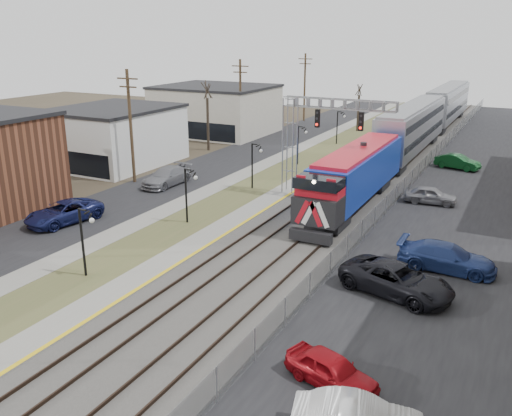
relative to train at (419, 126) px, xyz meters
The scene contains 24 objects.
ground 51.13m from the train, 96.19° to the right, with size 160.00×160.00×0.00m, color #473D2D.
street_west 23.35m from the train, 137.18° to the right, with size 7.00×120.00×0.04m, color black.
sidewalk 20.31m from the train, 128.44° to the right, with size 2.00×120.00×0.08m, color gray.
grass_median 18.61m from the train, 121.10° to the right, with size 4.00×120.00×0.06m, color #4C532C.
platform 17.26m from the train, 112.42° to the right, with size 2.00×120.00×0.24m, color gray.
ballast_bed 16.07m from the train, 95.44° to the right, with size 8.00×120.00×0.20m, color #595651.
parking_lot 19.15m from the train, 56.31° to the right, with size 16.00×120.00×0.04m, color black.
platform_edge 16.93m from the train, 109.64° to the right, with size 0.24×120.00×0.01m, color gold.
track_near 16.34m from the train, 102.53° to the right, with size 1.58×120.00×0.15m.
track_far 15.97m from the train, 90.00° to the right, with size 1.58×120.00×0.15m.
train is the anchor object (origin of this frame).
signal_gantry 23.32m from the train, 100.65° to the right, with size 9.00×1.07×8.15m.
lampposts 33.84m from the train, 106.31° to the right, with size 0.14×62.14×4.00m.
utility_poles 32.67m from the train, 127.84° to the right, with size 0.28×80.28×10.00m.
fence 16.12m from the train, 80.27° to the right, with size 0.04×120.00×1.60m, color gray.
buildings_west 37.51m from the train, 134.95° to the right, with size 14.00×67.00×7.00m.
bare_trees 21.68m from the train, 146.90° to the right, with size 12.30×42.30×5.95m.
car_lot_a 46.26m from the train, 82.50° to the right, with size 1.54×3.83×1.31m, color maroon.
car_lot_c 37.63m from the train, 80.17° to the right, with size 2.71×5.88×1.63m, color black.
car_lot_d 33.82m from the train, 75.87° to the right, with size 2.20×5.41×1.57m, color navy.
car_lot_e 20.89m from the train, 75.81° to the right, with size 1.62×4.04×1.38m, color slate.
car_lot_f 9.17m from the train, 53.27° to the right, with size 1.51×4.33×1.43m, color #0C3F19.
car_street_a 40.69m from the train, 115.13° to the right, with size 2.55×5.54×1.54m, color #151B4C.
car_street_b 30.43m from the train, 123.41° to the right, with size 2.22×5.46×1.58m, color gray.
Camera 1 is at (17.12, -12.15, 13.01)m, focal length 38.00 mm.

